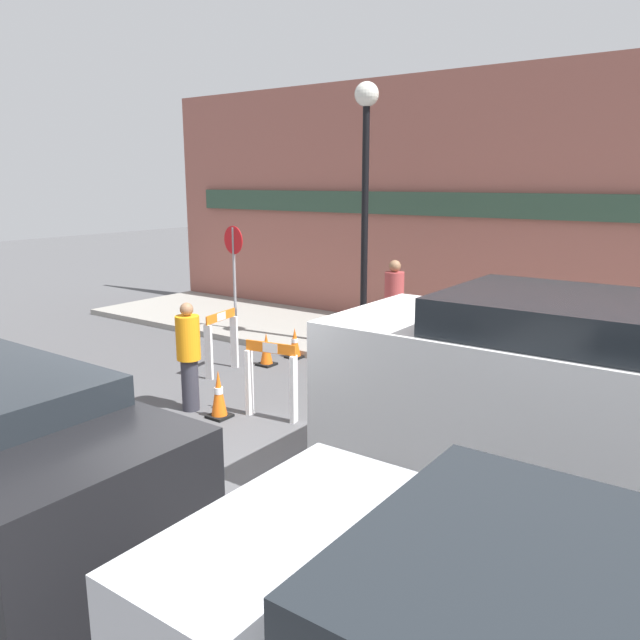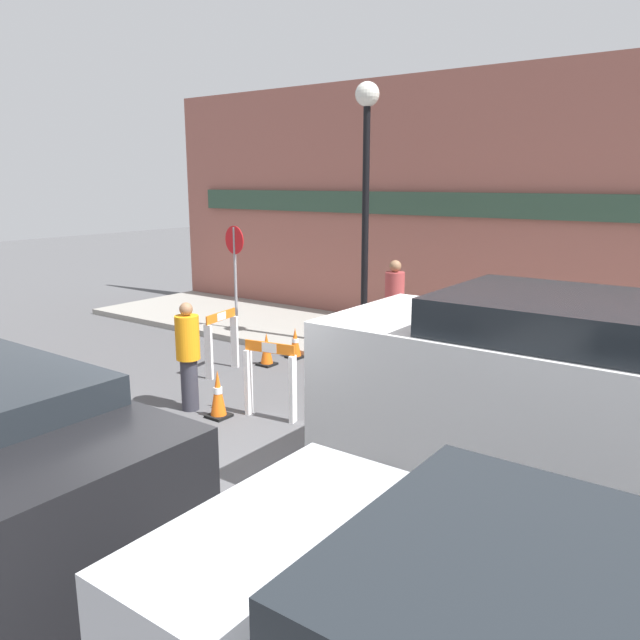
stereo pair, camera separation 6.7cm
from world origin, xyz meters
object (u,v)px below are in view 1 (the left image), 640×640
object	(u,v)px
streetlamp_post	(365,181)
work_van	(596,413)
person_worker	(189,353)
person_pedestrian	(394,304)
stop_sign	(234,260)

from	to	relation	value
streetlamp_post	work_van	distance (m)	7.01
person_worker	person_pedestrian	world-z (taller)	person_pedestrian
work_van	stop_sign	bearing A→B (deg)	154.09
work_van	person_pedestrian	bearing A→B (deg)	136.34
streetlamp_post	stop_sign	world-z (taller)	streetlamp_post
streetlamp_post	stop_sign	bearing A→B (deg)	-173.57
person_pedestrian	work_van	size ratio (longest dim) A/B	0.35
streetlamp_post	work_van	world-z (taller)	streetlamp_post
stop_sign	person_worker	size ratio (longest dim) A/B	1.39
person_worker	person_pedestrian	distance (m)	4.17
person_pedestrian	work_van	world-z (taller)	work_van
streetlamp_post	work_van	xyz separation A→B (m)	(5.13, -4.32, -2.04)
streetlamp_post	person_pedestrian	size ratio (longest dim) A/B	2.79
person_worker	person_pedestrian	bearing A→B (deg)	2.80
person_worker	work_van	bearing A→B (deg)	-73.51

